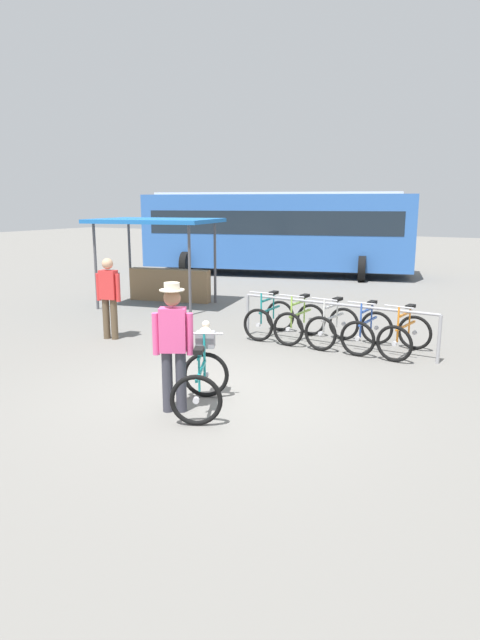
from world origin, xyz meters
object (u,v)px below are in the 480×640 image
object	(u,v)px
market_stall	(162,252)
racked_bike_teal	(270,318)
racked_bike_white	(333,327)
featured_bicycle	(202,373)
bus_distant	(277,229)
pedestrian_with_backpack	(109,293)
racked_bike_orange	(405,336)
racked_bike_blue	(367,331)
person_with_featured_bike	(173,342)
racked_bike_lime	(300,322)

from	to	relation	value
market_stall	racked_bike_teal	bearing A→B (deg)	-25.86
racked_bike_white	featured_bicycle	distance (m)	4.02
bus_distant	featured_bicycle	bearing A→B (deg)	-69.60
market_stall	bus_distant	bearing A→B (deg)	88.92
featured_bicycle	bus_distant	size ratio (longest dim) A/B	0.12
pedestrian_with_backpack	racked_bike_orange	bearing A→B (deg)	15.32
featured_bicycle	pedestrian_with_backpack	xyz separation A→B (m)	(-3.66, 2.37, 0.45)
racked_bike_blue	market_stall	xyz separation A→B (m)	(-6.24, 2.17, 1.03)
racked_bike_blue	person_with_featured_bike	world-z (taller)	person_with_featured_bike
racked_bike_orange	racked_bike_lime	bearing A→B (deg)	175.60
racked_bike_teal	racked_bike_orange	world-z (taller)	same
featured_bicycle	bus_distant	xyz separation A→B (m)	(-4.93, 13.26, 1.25)
person_with_featured_bike	racked_bike_lime	bearing A→B (deg)	89.81
racked_bike_white	market_stall	size ratio (longest dim) A/B	0.33
racked_bike_lime	market_stall	xyz separation A→B (m)	(-4.84, 2.06, 1.03)
racked_bike_lime	market_stall	distance (m)	5.36
racked_bike_white	market_stall	bearing A→B (deg)	159.09
featured_bicycle	bus_distant	bearing A→B (deg)	110.40
racked_bike_white	person_with_featured_bike	distance (m)	4.39
racked_bike_white	racked_bike_blue	world-z (taller)	same
racked_bike_teal	person_with_featured_bike	world-z (taller)	person_with_featured_bike
racked_bike_white	racked_bike_orange	distance (m)	1.40
featured_bicycle	racked_bike_teal	bearing A→B (deg)	102.75
racked_bike_teal	racked_bike_orange	distance (m)	2.80
racked_bike_lime	racked_bike_orange	world-z (taller)	same
featured_bicycle	market_stall	distance (m)	7.98
bus_distant	racked_bike_teal	bearing A→B (deg)	-66.39
racked_bike_teal	pedestrian_with_backpack	world-z (taller)	pedestrian_with_backpack
racked_bike_lime	pedestrian_with_backpack	size ratio (longest dim) A/B	0.71
racked_bike_lime	featured_bicycle	world-z (taller)	featured_bicycle
racked_bike_lime	market_stall	bearing A→B (deg)	156.93
racked_bike_teal	racked_bike_lime	distance (m)	0.70
racked_bike_orange	person_with_featured_bike	world-z (taller)	person_with_featured_bike
racked_bike_teal	racked_bike_white	distance (m)	1.40
racked_bike_orange	featured_bicycle	bearing A→B (deg)	-115.68
bus_distant	market_stall	world-z (taller)	bus_distant
bus_distant	person_with_featured_bike	bearing A→B (deg)	-70.93
racked_bike_lime	bus_distant	xyz separation A→B (m)	(-4.70, 9.22, 1.37)
racked_bike_blue	featured_bicycle	size ratio (longest dim) A/B	0.92
racked_bike_teal	pedestrian_with_backpack	xyz separation A→B (m)	(-2.74, -1.73, 0.57)
person_with_featured_bike	pedestrian_with_backpack	distance (m)	4.34
bus_distant	racked_bike_lime	bearing A→B (deg)	-62.97
racked_bike_white	racked_bike_orange	bearing A→B (deg)	-4.40
racked_bike_blue	market_stall	distance (m)	6.68
racked_bike_white	bus_distant	size ratio (longest dim) A/B	0.11
featured_bicycle	person_with_featured_bike	world-z (taller)	person_with_featured_bike
pedestrian_with_backpack	bus_distant	xyz separation A→B (m)	(-1.27, 10.90, 0.80)
racked_bike_lime	featured_bicycle	bearing A→B (deg)	-86.77
pedestrian_with_backpack	market_stall	xyz separation A→B (m)	(-1.40, 3.74, 0.46)
racked_bike_teal	pedestrian_with_backpack	bearing A→B (deg)	-147.72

